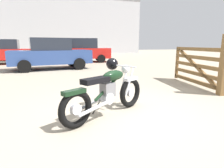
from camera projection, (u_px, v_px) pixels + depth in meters
name	position (u px, v px, depth m)	size (l,w,h in m)	color
ground_plane	(124.00, 113.00, 3.75)	(80.00, 80.00, 0.00)	tan
vintage_motorcycle	(108.00, 90.00, 3.55)	(1.87, 1.17, 1.07)	black
timber_gate	(202.00, 65.00, 5.81)	(0.50, 2.53, 1.60)	brown
red_hatchback_near	(83.00, 50.00, 14.30)	(4.08, 2.21, 1.78)	black
dark_sedan_left	(51.00, 54.00, 10.19)	(4.37, 2.30, 1.67)	black
pale_sedan_back	(3.00, 52.00, 12.88)	(4.26, 2.05, 1.67)	black
industrial_building	(61.00, 25.00, 29.96)	(23.51, 10.62, 16.35)	#B2B2B7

